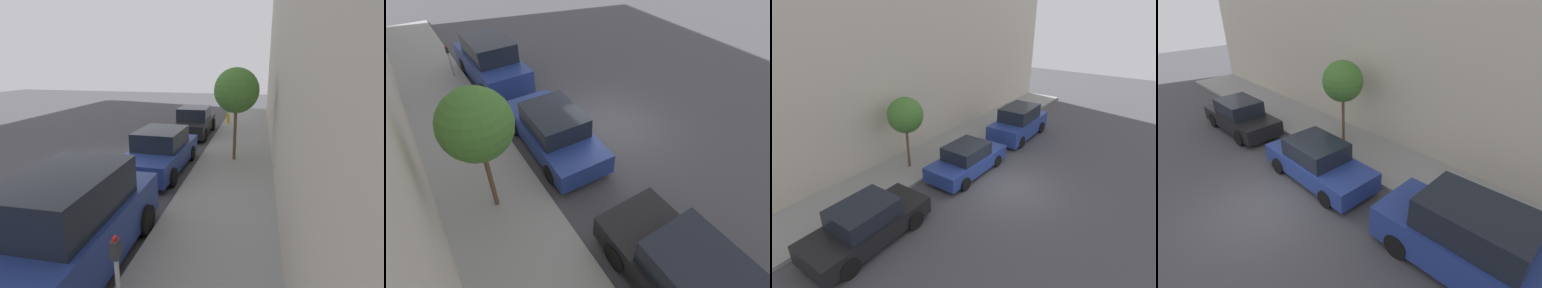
# 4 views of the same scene
# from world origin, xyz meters

# --- Properties ---
(ground_plane) EXTENTS (60.00, 60.00, 0.00)m
(ground_plane) POSITION_xyz_m (0.00, 0.00, 0.00)
(ground_plane) COLOR #424247
(sidewalk) EXTENTS (2.87, 32.00, 0.15)m
(sidewalk) POSITION_xyz_m (4.93, 0.00, 0.07)
(sidewalk) COLOR gray
(sidewalk) RESTS_ON ground_plane
(parked_suv_nearest) EXTENTS (2.08, 4.85, 1.98)m
(parked_suv_nearest) POSITION_xyz_m (2.40, -5.77, 0.93)
(parked_suv_nearest) COLOR navy
(parked_suv_nearest) RESTS_ON ground_plane
(parked_sedan_second) EXTENTS (1.92, 4.53, 1.54)m
(parked_sedan_second) POSITION_xyz_m (2.29, -0.02, 0.73)
(parked_sedan_second) COLOR navy
(parked_sedan_second) RESTS_ON ground_plane
(parked_sedan_third) EXTENTS (1.92, 4.53, 1.54)m
(parked_sedan_third) POSITION_xyz_m (2.25, 5.96, 0.72)
(parked_sedan_third) COLOR black
(parked_sedan_third) RESTS_ON ground_plane
(parking_meter_near) EXTENTS (0.11, 0.15, 1.46)m
(parking_meter_near) POSITION_xyz_m (3.95, -6.89, 1.04)
(parking_meter_near) COLOR #ADADB2
(parking_meter_near) RESTS_ON sidewalk
(street_tree) EXTENTS (1.72, 1.72, 3.60)m
(street_tree) POSITION_xyz_m (4.89, 1.42, 2.88)
(street_tree) COLOR brown
(street_tree) RESTS_ON sidewalk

